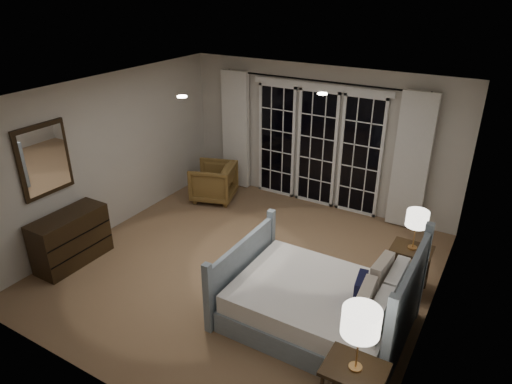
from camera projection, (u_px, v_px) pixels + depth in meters
The scene contains 19 objects.
floor at pixel (244, 267), 6.59m from camera, with size 5.00×5.00×0.00m, color #926D4E.
ceiling at pixel (242, 95), 5.52m from camera, with size 5.00×5.00×0.00m, color white.
wall_left at pixel (109, 155), 7.20m from camera, with size 0.02×5.00×2.50m, color beige.
wall_right at pixel (440, 238), 4.91m from camera, with size 0.02×5.00×2.50m, color beige.
wall_back at pixel (318, 137), 8.01m from camera, with size 5.00×0.02×2.50m, color beige.
wall_front at pixel (96, 288), 4.11m from camera, with size 5.00×0.02×2.50m, color beige.
french_doors at pixel (317, 147), 8.04m from camera, with size 2.50×0.04×2.20m.
curtain_rod at pixel (319, 81), 7.50m from camera, with size 0.03×0.03×3.50m, color black.
curtain_left at pixel (236, 130), 8.71m from camera, with size 0.55×0.10×2.25m, color white.
curtain_right at pixel (411, 162), 7.20m from camera, with size 0.55×0.10×2.25m, color white.
downlight_a at pixel (322, 94), 5.63m from camera, with size 0.12×0.12×0.01m, color white.
downlight_b at pixel (182, 97), 5.49m from camera, with size 0.12×0.12×0.01m, color white.
bed at pixel (321, 304), 5.36m from camera, with size 2.09×1.49×1.21m.
nightstand_right at pixel (410, 263), 5.93m from camera, with size 0.50×0.40×0.65m.
lamp_left at pixel (361, 322), 3.76m from camera, with size 0.33×0.33×0.64m.
lamp_right at pixel (417, 219), 5.65m from camera, with size 0.27×0.27×0.53m.
armchair at pixel (213, 182), 8.48m from camera, with size 0.75×0.77×0.70m, color brown.
dresser at pixel (71, 239), 6.56m from camera, with size 0.46×1.09×0.77m.
mirror at pixel (44, 160), 6.17m from camera, with size 0.05×0.85×1.00m.
Camera 1 is at (2.94, -4.65, 3.78)m, focal length 32.00 mm.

